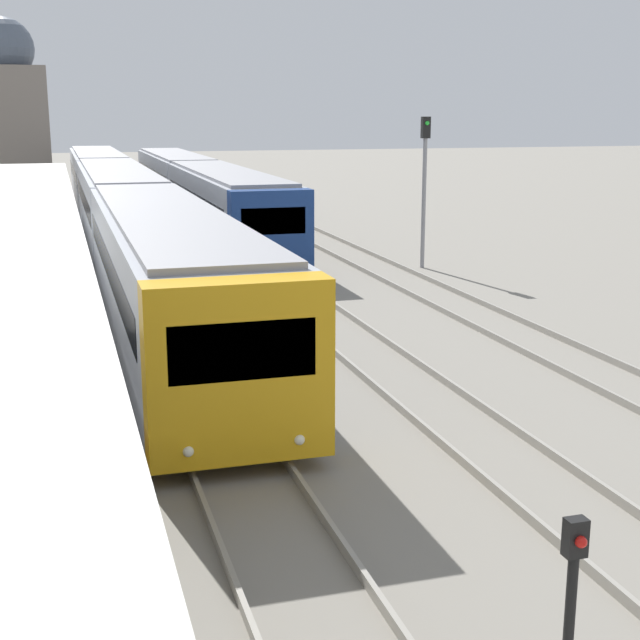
{
  "coord_description": "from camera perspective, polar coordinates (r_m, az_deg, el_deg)",
  "views": [
    {
      "loc": [
        -2.34,
        -0.38,
        5.21
      ],
      "look_at": [
        2.0,
        14.35,
        1.6
      ],
      "focal_mm": 50.0,
      "sensor_mm": 36.0,
      "label": 1
    }
  ],
  "objects": [
    {
      "name": "distant_domed_building",
      "position": [
        51.59,
        -19.35,
        11.95
      ],
      "size": [
        4.26,
        4.26,
        10.05
      ],
      "color": "slate",
      "rests_on": "ground_plane"
    },
    {
      "name": "person_on_platform",
      "position": [
        10.04,
        -14.21,
        -6.79
      ],
      "size": [
        0.4,
        0.4,
        1.66
      ],
      "color": "#2D2D33",
      "rests_on": "station_platform"
    },
    {
      "name": "train_near",
      "position": [
        36.32,
        -12.75,
        7.33
      ],
      "size": [
        2.71,
        48.62,
        3.03
      ],
      "color": "gold",
      "rests_on": "ground_plane"
    },
    {
      "name": "signal_mast_far",
      "position": [
        30.29,
        6.7,
        9.27
      ],
      "size": [
        0.28,
        0.29,
        5.03
      ],
      "color": "gray",
      "rests_on": "ground_plane"
    },
    {
      "name": "train_far",
      "position": [
        42.56,
        -7.88,
        8.31
      ],
      "size": [
        2.62,
        30.7,
        2.97
      ],
      "color": "navy",
      "rests_on": "ground_plane"
    },
    {
      "name": "signal_post_near",
      "position": [
        8.66,
        15.85,
        -15.96
      ],
      "size": [
        0.2,
        0.21,
        1.7
      ],
      "color": "black",
      "rests_on": "ground_plane"
    }
  ]
}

